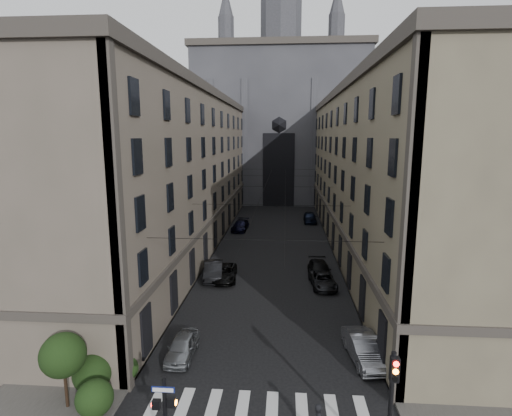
% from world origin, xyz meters
% --- Properties ---
extents(sidewalk_left, '(7.00, 80.00, 0.15)m').
position_xyz_m(sidewalk_left, '(-10.50, 36.00, 0.07)').
color(sidewalk_left, '#383533').
rests_on(sidewalk_left, ground).
extents(sidewalk_right, '(7.00, 80.00, 0.15)m').
position_xyz_m(sidewalk_right, '(10.50, 36.00, 0.07)').
color(sidewalk_right, '#383533').
rests_on(sidewalk_right, ground).
extents(zebra_crossing, '(11.00, 3.20, 0.01)m').
position_xyz_m(zebra_crossing, '(0.00, 5.00, 0.01)').
color(zebra_crossing, beige).
rests_on(zebra_crossing, ground).
extents(building_left, '(13.60, 60.60, 18.85)m').
position_xyz_m(building_left, '(-13.44, 36.00, 9.34)').
color(building_left, '#534B3F').
rests_on(building_left, ground).
extents(building_right, '(13.60, 60.60, 18.85)m').
position_xyz_m(building_right, '(13.44, 36.00, 9.34)').
color(building_right, brown).
rests_on(building_right, ground).
extents(gothic_tower, '(35.00, 23.00, 58.00)m').
position_xyz_m(gothic_tower, '(0.00, 74.96, 17.80)').
color(gothic_tower, '#2D2D33').
rests_on(gothic_tower, ground).
extents(pedestrian_signal_left, '(1.02, 0.38, 4.00)m').
position_xyz_m(pedestrian_signal_left, '(-3.51, 1.50, 2.32)').
color(pedestrian_signal_left, black).
rests_on(pedestrian_signal_left, ground).
extents(traffic_light_right, '(0.34, 0.50, 5.20)m').
position_xyz_m(traffic_light_right, '(5.60, 1.92, 3.29)').
color(traffic_light_right, black).
rests_on(traffic_light_right, ground).
extents(shrub_cluster, '(3.90, 4.40, 3.90)m').
position_xyz_m(shrub_cluster, '(-8.72, 5.01, 1.80)').
color(shrub_cluster, black).
rests_on(shrub_cluster, sidewalk_left).
extents(tram_wires, '(14.00, 60.00, 0.43)m').
position_xyz_m(tram_wires, '(0.00, 35.63, 7.25)').
color(tram_wires, black).
rests_on(tram_wires, ground).
extents(car_left_near, '(1.63, 3.96, 1.34)m').
position_xyz_m(car_left_near, '(-4.97, 9.67, 0.67)').
color(car_left_near, gray).
rests_on(car_left_near, ground).
extents(car_left_midnear, '(2.34, 5.11, 1.62)m').
position_xyz_m(car_left_midnear, '(-5.48, 23.43, 0.81)').
color(car_left_midnear, black).
rests_on(car_left_midnear, ground).
extents(car_left_midfar, '(2.64, 5.08, 1.37)m').
position_xyz_m(car_left_midfar, '(-4.39, 23.17, 0.68)').
color(car_left_midfar, black).
rests_on(car_left_midfar, ground).
extents(car_left_far, '(2.44, 5.12, 1.44)m').
position_xyz_m(car_left_far, '(-5.11, 43.31, 0.72)').
color(car_left_far, black).
rests_on(car_left_far, ground).
extents(car_right_near, '(2.25, 4.86, 1.54)m').
position_xyz_m(car_right_near, '(6.20, 10.09, 0.77)').
color(car_right_near, slate).
rests_on(car_right_near, ground).
extents(car_right_midnear, '(2.51, 4.73, 1.27)m').
position_xyz_m(car_right_midnear, '(4.80, 22.04, 0.63)').
color(car_right_midnear, black).
rests_on(car_right_midnear, ground).
extents(car_right_midfar, '(2.24, 5.13, 1.47)m').
position_xyz_m(car_right_midfar, '(4.70, 24.42, 0.73)').
color(car_right_midfar, black).
rests_on(car_right_midfar, ground).
extents(car_right_far, '(1.95, 4.84, 1.65)m').
position_xyz_m(car_right_far, '(5.26, 49.43, 0.82)').
color(car_right_far, black).
rests_on(car_right_far, ground).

